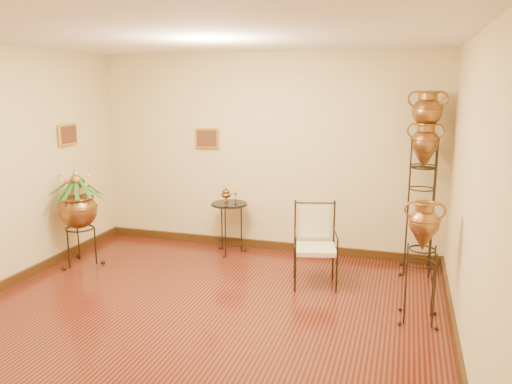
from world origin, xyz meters
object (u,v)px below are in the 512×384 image
(armchair, at_px, (315,246))
(amphora_mid, at_px, (421,198))
(side_table, at_px, (229,227))
(planter_urn, at_px, (78,206))
(amphora_tall, at_px, (422,181))

(armchair, bearing_deg, amphora_mid, 20.17)
(armchair, xyz_separation_m, side_table, (-1.38, 0.83, -0.11))
(planter_urn, relative_size, armchair, 1.47)
(amphora_mid, bearing_deg, planter_urn, -167.16)
(amphora_mid, xyz_separation_m, side_table, (-2.55, 0.03, -0.59))
(amphora_mid, bearing_deg, side_table, 179.29)
(armchair, bearing_deg, amphora_tall, 21.19)
(amphora_mid, xyz_separation_m, armchair, (-1.17, -0.79, -0.49))
(amphora_tall, bearing_deg, armchair, -144.94)
(amphora_mid, height_order, planter_urn, amphora_mid)
(amphora_tall, height_order, armchair, amphora_tall)
(amphora_tall, xyz_separation_m, amphora_mid, (0.00, -0.03, -0.21))
(amphora_tall, bearing_deg, planter_urn, -166.77)
(side_table, bearing_deg, planter_urn, -149.90)
(amphora_tall, height_order, amphora_mid, amphora_tall)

